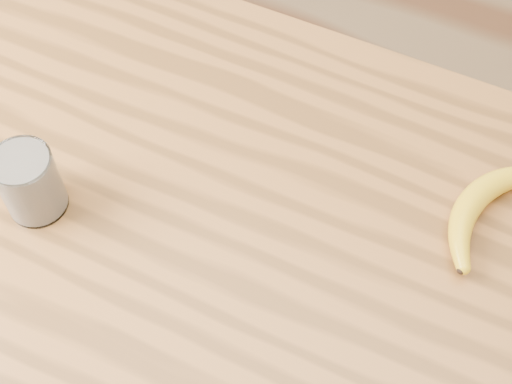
% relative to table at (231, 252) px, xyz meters
% --- Properties ---
extents(table, '(1.20, 0.80, 0.90)m').
position_rel_table_xyz_m(table, '(0.00, 0.00, 0.00)').
color(table, '#935C28').
rests_on(table, ground).
extents(smoothie_glass, '(0.09, 0.09, 0.11)m').
position_rel_table_xyz_m(smoothie_glass, '(-0.25, -0.11, 0.18)').
color(smoothie_glass, white).
rests_on(smoothie_glass, table).
extents(banana, '(0.21, 0.34, 0.04)m').
position_rel_table_xyz_m(banana, '(0.31, 0.16, 0.15)').
color(banana, gold).
rests_on(banana, table).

